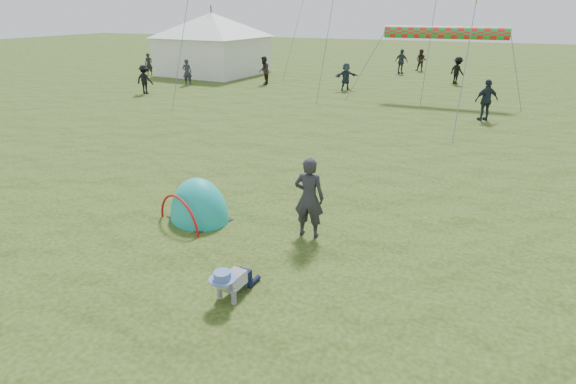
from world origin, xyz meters
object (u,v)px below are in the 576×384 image
at_px(crawling_toddler, 231,281).
at_px(standing_adult, 309,198).
at_px(popup_tent, 200,219).
at_px(event_marquee, 213,42).

distance_m(crawling_toddler, standing_adult, 2.73).
relative_size(crawling_toddler, popup_tent, 0.41).
bearing_deg(crawling_toddler, event_marquee, 128.80).
xyz_separation_m(popup_tent, event_marquee, (-13.02, 22.14, 2.33)).
bearing_deg(standing_adult, popup_tent, 0.05).
bearing_deg(popup_tent, event_marquee, 142.29).
relative_size(popup_tent, standing_adult, 1.12).
bearing_deg(popup_tent, crawling_toddler, -25.64).
xyz_separation_m(crawling_toddler, standing_adult, (0.43, 2.63, 0.57)).
height_order(crawling_toddler, event_marquee, event_marquee).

